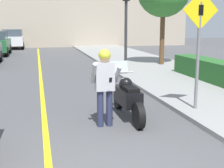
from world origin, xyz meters
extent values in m
cube|color=yellow|center=(-0.60, 6.00, 0.00)|extent=(0.12, 36.00, 0.01)
cube|color=#B2A38E|center=(0.00, 26.00, 3.55)|extent=(28.00, 1.20, 7.11)
cylinder|color=black|center=(1.32, 2.04, 0.28)|extent=(0.14, 0.57, 0.57)
cylinder|color=black|center=(1.32, 3.70, 0.28)|extent=(0.14, 0.57, 0.57)
cube|color=black|center=(1.32, 2.87, 0.51)|extent=(0.40, 1.14, 0.36)
sphere|color=black|center=(1.32, 3.02, 0.77)|extent=(0.32, 0.32, 0.32)
cube|color=black|center=(1.32, 2.61, 0.73)|extent=(0.28, 0.48, 0.10)
cylinder|color=silver|center=(1.32, 3.44, 0.99)|extent=(0.62, 0.03, 0.03)
cube|color=silver|center=(1.32, 3.51, 1.11)|extent=(0.36, 0.12, 0.31)
cylinder|color=#282D4C|center=(0.57, 2.37, 0.39)|extent=(0.14, 0.14, 0.79)
cylinder|color=#282D4C|center=(0.77, 2.37, 0.39)|extent=(0.14, 0.14, 0.79)
cube|color=#B7B7BC|center=(0.67, 2.37, 1.09)|extent=(0.40, 0.22, 0.60)
cylinder|color=#B7B7BC|center=(0.42, 2.27, 1.18)|extent=(0.09, 0.37, 0.47)
cylinder|color=#B7B7BC|center=(0.92, 2.25, 1.15)|extent=(0.09, 0.43, 0.43)
sphere|color=tan|center=(0.67, 2.37, 1.49)|extent=(0.22, 0.22, 0.22)
sphere|color=gold|center=(0.67, 2.37, 1.54)|extent=(0.26, 0.26, 0.26)
cube|color=black|center=(0.73, 2.09, 1.06)|extent=(0.06, 0.05, 0.11)
cylinder|color=slate|center=(3.08, 2.85, 1.40)|extent=(0.08, 0.08, 2.58)
cube|color=yellow|center=(3.08, 2.83, 2.50)|extent=(0.91, 0.02, 0.91)
cube|color=black|center=(3.08, 2.82, 2.50)|extent=(0.12, 0.01, 0.24)
cylinder|color=#2D2D30|center=(2.96, 8.75, 1.98)|extent=(0.12, 0.12, 3.74)
cube|color=#286028|center=(5.60, 5.89, 0.48)|extent=(0.90, 5.46, 0.74)
cylinder|color=brown|center=(5.56, 11.07, 1.49)|extent=(0.24, 0.24, 2.76)
cylinder|color=black|center=(-2.79, 15.00, 0.32)|extent=(0.22, 0.64, 0.64)
cylinder|color=black|center=(-2.67, 20.47, 0.32)|extent=(0.22, 0.64, 0.64)
cylinder|color=black|center=(-2.67, 17.86, 0.32)|extent=(0.22, 0.64, 0.64)
cylinder|color=black|center=(-3.53, 26.23, 0.32)|extent=(0.22, 0.64, 0.64)
cylinder|color=black|center=(-1.87, 26.23, 0.32)|extent=(0.22, 0.64, 0.64)
cylinder|color=black|center=(-3.53, 23.63, 0.32)|extent=(0.22, 0.64, 0.64)
cylinder|color=black|center=(-1.87, 23.63, 0.32)|extent=(0.22, 0.64, 0.64)
cube|color=white|center=(-2.70, 24.93, 0.70)|extent=(1.80, 4.20, 0.76)
cube|color=#38424C|center=(-2.70, 24.76, 1.38)|extent=(1.58, 2.18, 0.60)
camera|label=1|loc=(-0.69, -3.95, 2.19)|focal=50.00mm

